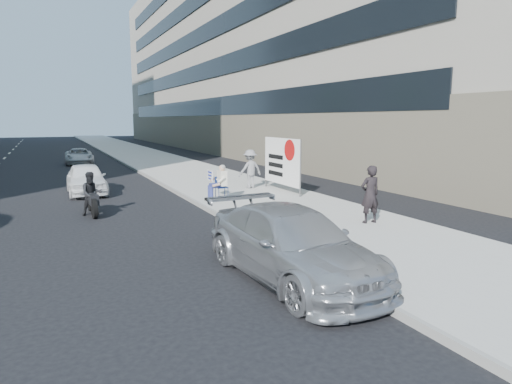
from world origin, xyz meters
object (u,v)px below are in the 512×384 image
pedestrian_woman (370,194)px  white_sedan_far (79,156)px  seated_protester (219,180)px  protest_banner (282,161)px  parked_sedan (292,245)px  white_sedan_near (86,179)px  jogger (250,169)px  motorcycle (92,196)px

pedestrian_woman → white_sedan_far: 24.64m
seated_protester → protest_banner: (3.08, 0.82, 0.53)m
parked_sedan → white_sedan_near: bearing=99.2°
seated_protester → white_sedan_far: 18.78m
protest_banner → parked_sedan: (-4.56, -9.03, -0.71)m
protest_banner → white_sedan_near: size_ratio=0.82×
seated_protester → parked_sedan: (-1.49, -8.20, -0.18)m
pedestrian_woman → parked_sedan: size_ratio=0.35×
jogger → protest_banner: bearing=114.4°
pedestrian_woman → white_sedan_near: pedestrian_woman is taller
parked_sedan → motorcycle: motorcycle is taller
protest_banner → white_sedan_far: (-6.69, 17.60, -0.85)m
jogger → protest_banner: 1.63m
seated_protester → white_sedan_far: (-3.62, 18.42, -0.33)m
pedestrian_woman → motorcycle: (-7.09, 5.25, -0.35)m
jogger → white_sedan_near: 6.94m
protest_banner → seated_protester: bearing=-165.0°
white_sedan_near → white_sedan_far: (0.63, 13.84, -0.09)m
seated_protester → pedestrian_woman: pedestrian_woman is taller
white_sedan_far → motorcycle: (-0.84, -18.58, 0.09)m
white_sedan_near → motorcycle: 4.74m
protest_banner → parked_sedan: size_ratio=0.64×
seated_protester → parked_sedan: seated_protester is taller
protest_banner → white_sedan_near: protest_banner is taller
white_sedan_far → seated_protester: bearing=-76.7°
jogger → protest_banner: size_ratio=0.54×
pedestrian_woman → seated_protester: bearing=-60.5°
jogger → white_sedan_near: bearing=-27.5°
seated_protester → pedestrian_woman: 6.01m
seated_protester → parked_sedan: bearing=-100.3°
seated_protester → protest_banner: size_ratio=0.43×
white_sedan_far → pedestrian_woman: bearing=-73.1°
seated_protester → pedestrian_woman: size_ratio=0.78×
white_sedan_near → white_sedan_far: white_sedan_near is taller
motorcycle → protest_banner: bearing=2.4°
seated_protester → motorcycle: bearing=-178.0°
jogger → white_sedan_far: size_ratio=0.42×
seated_protester → jogger: jogger is taller
seated_protester → motorcycle: 4.47m
white_sedan_near → motorcycle: bearing=-92.1°
jogger → white_sedan_far: (-5.87, 16.25, -0.44)m
motorcycle → white_sedan_far: bearing=82.4°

